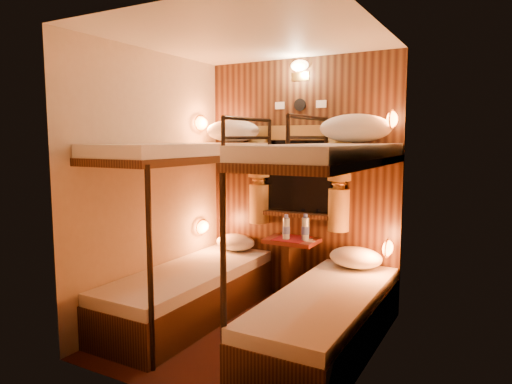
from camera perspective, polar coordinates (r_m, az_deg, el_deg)
The scene contains 22 objects.
floor at distance 3.97m, azimuth -0.95°, elevation -17.41°, with size 2.10×2.10×0.00m, color #37130F.
ceiling at distance 3.71m, azimuth -1.03°, elevation 18.80°, with size 2.10×2.10×0.00m, color silver.
wall_back at distance 4.59m, azimuth 5.59°, elevation 1.38°, with size 2.40×2.40×0.00m, color #C6B293.
wall_front at distance 2.80m, azimuth -11.81°, elevation -2.12°, with size 2.40×2.40×0.00m, color #C6B293.
wall_left at distance 4.24m, azimuth -12.78°, elevation 0.81°, with size 2.40×2.40×0.00m, color #C6B293.
wall_right at distance 3.27m, azimuth 14.36°, elevation -0.93°, with size 2.40×2.40×0.00m, color #C6B293.
back_panel at distance 4.57m, azimuth 5.51°, elevation 1.36°, with size 2.00×0.03×2.40m, color black.
bunk_left at distance 4.18m, azimuth -8.28°, elevation -8.11°, with size 0.72×1.90×1.82m.
bunk_right at distance 3.58m, azimuth 8.79°, elevation -10.69°, with size 0.72×1.90×1.82m.
window at distance 4.55m, azimuth 5.36°, elevation 1.09°, with size 1.00×0.12×0.79m.
curtains at distance 4.51m, azimuth 5.20°, elevation 2.10°, with size 1.10×0.22×1.00m.
back_fixtures at distance 4.56m, azimuth 5.48°, elevation 14.52°, with size 0.54×0.09×0.48m.
reading_lamps at distance 4.26m, azimuth 3.72°, elevation 1.54°, with size 2.00×0.20×1.25m.
table at distance 4.55m, azimuth 4.46°, elevation -8.73°, with size 0.50×0.34×0.66m.
bottle_left at distance 4.43m, azimuth 3.80°, elevation -4.59°, with size 0.07×0.07×0.25m.
bottle_right at distance 4.40m, azimuth 6.19°, elevation -4.62°, with size 0.08×0.08×0.26m.
sachet_a at distance 4.38m, azimuth 6.83°, elevation -6.14°, with size 0.08×0.06×0.01m, color silver.
sachet_b at distance 4.45m, azimuth 6.58°, elevation -5.93°, with size 0.07×0.05×0.01m, color silver.
pillow_lower_left at distance 4.82m, azimuth -2.59°, elevation -6.29°, with size 0.43×0.31×0.17m, color silver.
pillow_lower_right at distance 4.26m, azimuth 12.35°, elevation -8.01°, with size 0.48×0.34×0.19m, color silver.
pillow_upper_left at distance 4.66m, azimuth -2.92°, elevation 7.64°, with size 0.57×0.41×0.22m, color silver.
pillow_upper_right at distance 4.02m, azimuth 12.29°, elevation 7.80°, with size 0.62×0.44×0.24m, color silver.
Camera 1 is at (1.81, -3.14, 1.62)m, focal length 32.00 mm.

